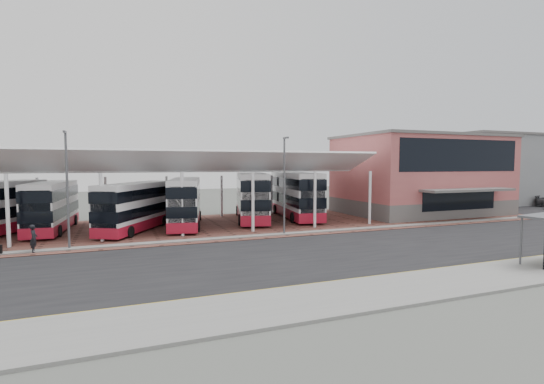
# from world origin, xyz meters

# --- Properties ---
(ground) EXTENTS (140.00, 140.00, 0.00)m
(ground) POSITION_xyz_m (0.00, 0.00, 0.00)
(ground) COLOR #494C46
(road) EXTENTS (120.00, 14.00, 0.02)m
(road) POSITION_xyz_m (0.00, -1.00, 0.01)
(road) COLOR black
(road) RESTS_ON ground
(forecourt) EXTENTS (72.00, 16.00, 0.06)m
(forecourt) POSITION_xyz_m (2.00, 13.00, 0.03)
(forecourt) COLOR brown
(forecourt) RESTS_ON ground
(sidewalk) EXTENTS (120.00, 4.00, 0.14)m
(sidewalk) POSITION_xyz_m (0.00, -9.00, 0.07)
(sidewalk) COLOR slate
(sidewalk) RESTS_ON ground
(north_kerb) EXTENTS (120.00, 0.80, 0.14)m
(north_kerb) POSITION_xyz_m (0.00, 6.20, 0.07)
(north_kerb) COLOR slate
(north_kerb) RESTS_ON ground
(yellow_line_near) EXTENTS (120.00, 0.12, 0.01)m
(yellow_line_near) POSITION_xyz_m (0.00, -7.00, 0.03)
(yellow_line_near) COLOR #DAB200
(yellow_line_near) RESTS_ON road
(yellow_line_far) EXTENTS (120.00, 0.12, 0.01)m
(yellow_line_far) POSITION_xyz_m (0.00, -6.70, 0.03)
(yellow_line_far) COLOR #DAB200
(yellow_line_far) RESTS_ON road
(canopy) EXTENTS (37.00, 11.63, 7.07)m
(canopy) POSITION_xyz_m (-6.00, 13.94, 5.80)
(canopy) COLOR white
(canopy) RESTS_ON ground
(terminal) EXTENTS (18.40, 14.40, 9.25)m
(terminal) POSITION_xyz_m (23.00, 13.92, 4.66)
(terminal) COLOR #5D5A58
(terminal) RESTS_ON ground
(warehouse) EXTENTS (30.50, 20.50, 10.25)m
(warehouse) POSITION_xyz_m (48.00, 24.00, 5.15)
(warehouse) COLOR slate
(warehouse) RESTS_ON ground
(lamp_west) EXTENTS (0.16, 0.90, 8.07)m
(lamp_west) POSITION_xyz_m (-14.00, 6.27, 4.36)
(lamp_west) COLOR #505156
(lamp_west) RESTS_ON ground
(lamp_east) EXTENTS (0.16, 0.90, 8.07)m
(lamp_east) POSITION_xyz_m (2.00, 6.27, 4.36)
(lamp_east) COLOR #505156
(lamp_east) RESTS_ON ground
(bus_1) EXTENTS (3.24, 10.54, 4.28)m
(bus_1) POSITION_xyz_m (-16.18, 15.08, 2.18)
(bus_1) COLOR silver
(bus_1) RESTS_ON forecourt
(bus_2) EXTENTS (7.03, 10.00, 4.19)m
(bus_2) POSITION_xyz_m (-9.40, 12.61, 2.14)
(bus_2) COLOR silver
(bus_2) RESTS_ON forecourt
(bus_3) EXTENTS (4.69, 11.08, 4.45)m
(bus_3) POSITION_xyz_m (-4.95, 13.64, 2.27)
(bus_3) COLOR silver
(bus_3) RESTS_ON forecourt
(bus_4) EXTENTS (5.62, 12.19, 4.90)m
(bus_4) POSITION_xyz_m (2.14, 15.36, 2.49)
(bus_4) COLOR silver
(bus_4) RESTS_ON forecourt
(bus_5) EXTENTS (4.48, 12.20, 4.91)m
(bus_5) POSITION_xyz_m (7.14, 15.24, 2.50)
(bus_5) COLOR silver
(bus_5) RESTS_ON forecourt
(pedestrian) EXTENTS (0.44, 0.67, 1.84)m
(pedestrian) POSITION_xyz_m (-16.05, 6.00, 0.98)
(pedestrian) COLOR black
(pedestrian) RESTS_ON forecourt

